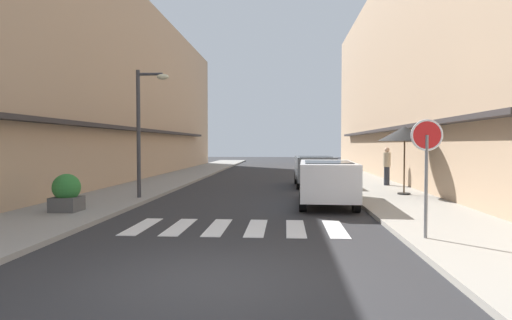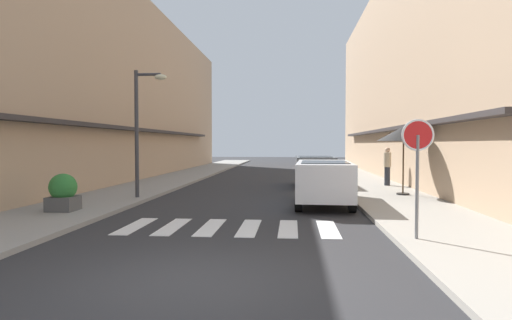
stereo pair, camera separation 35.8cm
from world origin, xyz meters
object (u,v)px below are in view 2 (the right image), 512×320
Objects in this scene: parked_car_mid at (315,168)px; street_lamp at (142,118)px; parked_car_near at (324,178)px; round_street_sign at (418,147)px; planter_corner at (63,192)px; pedestrian_walking_near at (387,165)px; cafe_umbrella at (404,134)px.

street_lamp reaches higher than parked_car_mid.
parked_car_near is at bearing -6.62° from street_lamp.
planter_corner is at bearing 162.32° from round_street_sign.
pedestrian_walking_near is at bearing 28.43° from street_lamp.
pedestrian_walking_near is at bearing 80.77° from round_street_sign.
street_lamp reaches higher than pedestrian_walking_near.
street_lamp is (-7.93, 6.19, 0.99)m from round_street_sign.
round_street_sign is 9.67m from planter_corner.
street_lamp is (-6.45, 0.75, 2.05)m from parked_car_near.
round_street_sign reaches higher than parked_car_mid.
pedestrian_walking_near is (3.35, -0.25, 0.14)m from parked_car_mid.
cafe_umbrella is (3.15, 2.35, 1.50)m from parked_car_near.
parked_car_mid is 2.22× the size of pedestrian_walking_near.
parked_car_mid is 3.36m from pedestrian_walking_near.
round_street_sign is 1.37× the size of pedestrian_walking_near.
round_street_sign is at bearing -74.78° from parked_car_near.
street_lamp reaches higher than cafe_umbrella.
parked_car_near reaches higher than planter_corner.
parked_car_mid is 3.65× the size of planter_corner.
cafe_umbrella reaches higher than pedestrian_walking_near.
round_street_sign reaches higher than pedestrian_walking_near.
parked_car_mid is (-0.00, 6.30, -0.00)m from parked_car_near.
street_lamp is at bearing 173.38° from parked_car_near.
cafe_umbrella is 3.95m from pedestrian_walking_near.
pedestrian_walking_near is (9.80, 5.30, -1.91)m from street_lamp.
planter_corner is at bearing -109.98° from street_lamp.
pedestrian_walking_near is (0.20, 3.70, -1.36)m from cafe_umbrella.
round_street_sign reaches higher than parked_car_near.
planter_corner is at bearing -130.85° from parked_car_mid.
cafe_umbrella is (9.60, 1.61, -0.55)m from street_lamp.
pedestrian_walking_near is (1.87, 11.50, -0.92)m from round_street_sign.
parked_car_mid is at bearing 40.74° from street_lamp.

